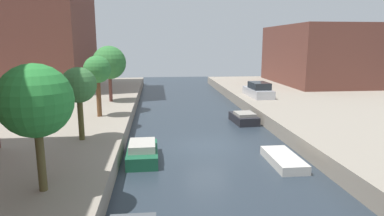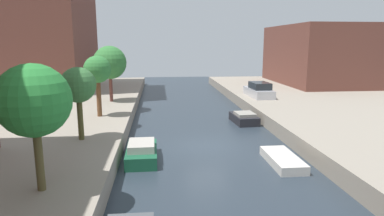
{
  "view_description": "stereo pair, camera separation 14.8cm",
  "coord_description": "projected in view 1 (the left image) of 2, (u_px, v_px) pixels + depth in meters",
  "views": [
    {
      "loc": [
        -3.02,
        -19.38,
        6.28
      ],
      "look_at": [
        -0.44,
        4.57,
        1.51
      ],
      "focal_mm": 30.98,
      "sensor_mm": 36.0,
      "label": 1
    },
    {
      "loc": [
        -2.87,
        -19.4,
        6.28
      ],
      "look_at": [
        -0.44,
        4.57,
        1.51
      ],
      "focal_mm": 30.98,
      "sensor_mm": 36.0,
      "label": 2
    }
  ],
  "objects": [
    {
      "name": "street_tree_4",
      "position": [
        109.0,
        63.0,
        29.54
      ],
      "size": [
        2.97,
        2.97,
        5.0
      ],
      "color": "brown",
      "rests_on": "quay_left"
    },
    {
      "name": "street_tree_2",
      "position": [
        79.0,
        86.0,
        17.76
      ],
      "size": [
        1.92,
        1.92,
        4.0
      ],
      "color": "#4E4A26",
      "rests_on": "quay_left"
    },
    {
      "name": "low_block_right",
      "position": [
        317.0,
        55.0,
        43.25
      ],
      "size": [
        10.0,
        15.31,
        7.44
      ],
      "primitive_type": "cube",
      "color": "brown",
      "rests_on": "quay_right"
    },
    {
      "name": "ground_plane",
      "position": [
        207.0,
        146.0,
        20.44
      ],
      "size": [
        84.0,
        84.0,
        0.0
      ],
      "primitive_type": "plane",
      "color": "#28333D"
    },
    {
      "name": "apartment_tower_far",
      "position": [
        38.0,
        2.0,
        37.0
      ],
      "size": [
        10.0,
        13.21,
        19.52
      ],
      "primitive_type": "cube",
      "color": "brown",
      "rests_on": "quay_left"
    },
    {
      "name": "moored_boat_right_2",
      "position": [
        283.0,
        160.0,
        17.39
      ],
      "size": [
        1.44,
        3.43,
        0.47
      ],
      "color": "beige",
      "rests_on": "ground_plane"
    },
    {
      "name": "parked_car",
      "position": [
        258.0,
        90.0,
        32.83
      ],
      "size": [
        1.99,
        4.61,
        1.45
      ],
      "color": "#B7B7BC",
      "rests_on": "quay_right"
    },
    {
      "name": "street_tree_1",
      "position": [
        35.0,
        101.0,
        11.4
      ],
      "size": [
        2.58,
        2.58,
        4.6
      ],
      "color": "brown",
      "rests_on": "quay_left"
    },
    {
      "name": "moored_boat_left_2",
      "position": [
        142.0,
        152.0,
        17.88
      ],
      "size": [
        1.67,
        3.46,
        1.05
      ],
      "color": "#195638",
      "rests_on": "ground_plane"
    },
    {
      "name": "street_tree_3",
      "position": [
        97.0,
        71.0,
        23.46
      ],
      "size": [
        1.94,
        1.94,
        4.38
      ],
      "color": "brown",
      "rests_on": "quay_left"
    },
    {
      "name": "moored_boat_right_3",
      "position": [
        244.0,
        118.0,
        26.3
      ],
      "size": [
        1.84,
        3.12,
        0.88
      ],
      "color": "#232328",
      "rests_on": "ground_plane"
    }
  ]
}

